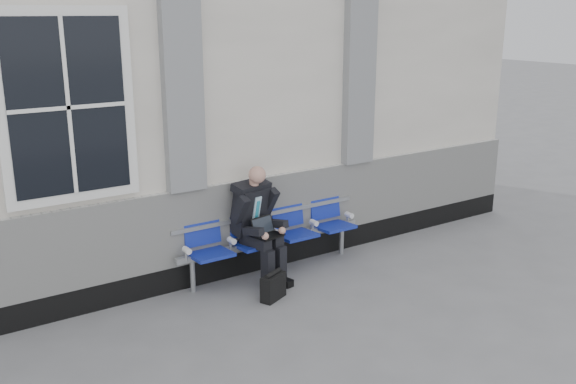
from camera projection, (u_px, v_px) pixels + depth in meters
bench at (271, 229)px, 7.97m from camera, size 2.60×0.47×0.91m
businessman at (257, 220)px, 7.65m from camera, size 0.61×0.82×1.43m
briefcase at (273, 286)px, 7.28m from camera, size 0.36×0.26×0.34m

